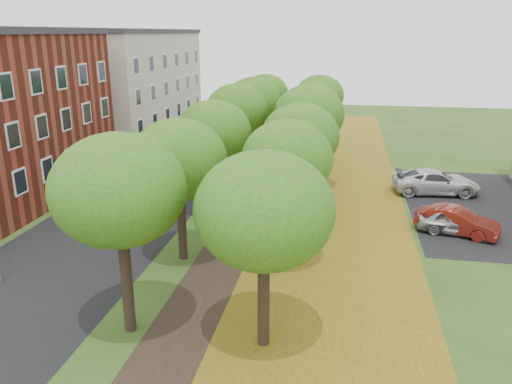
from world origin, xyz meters
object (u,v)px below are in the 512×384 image
at_px(car_silver, 457,221).
at_px(bench, 256,240).
at_px(car_white, 436,182).
at_px(car_red, 457,221).
at_px(car_grey, 436,183).

bearing_deg(car_silver, bench, 121.18).
xyz_separation_m(bench, car_white, (10.03, 10.82, 0.30)).
relative_size(bench, car_red, 0.47).
relative_size(car_red, car_grey, 0.82).
bearing_deg(bench, car_red, -74.73).
bearing_deg(car_red, car_white, 24.18).
height_order(bench, car_silver, car_silver).
height_order(bench, car_grey, car_grey).
distance_m(car_silver, car_white, 7.06).
bearing_deg(car_white, car_grey, 174.56).
distance_m(bench, car_red, 10.72).
relative_size(bench, car_grey, 0.39).
bearing_deg(bench, car_white, -48.28).
xyz_separation_m(car_red, car_grey, (0.00, 6.91, 0.05)).
relative_size(car_silver, car_white, 0.73).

